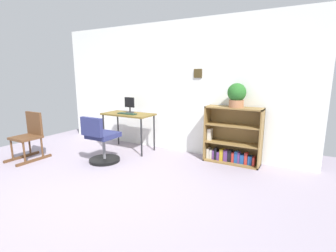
{
  "coord_description": "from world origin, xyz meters",
  "views": [
    {
      "loc": [
        2.33,
        -2.13,
        1.48
      ],
      "look_at": [
        0.36,
        1.37,
        0.64
      ],
      "focal_mm": 26.8,
      "sensor_mm": 36.0,
      "label": 1
    }
  ],
  "objects": [
    {
      "name": "ground_plane",
      "position": [
        0.0,
        0.0,
        0.0
      ],
      "size": [
        6.24,
        6.24,
        0.0
      ],
      "primitive_type": "plane",
      "color": "gray"
    },
    {
      "name": "wall_back",
      "position": [
        0.0,
        2.15,
        1.22
      ],
      "size": [
        5.2,
        0.12,
        2.43
      ],
      "color": "white",
      "rests_on": "ground_plane"
    },
    {
      "name": "desk",
      "position": [
        -0.68,
        1.66,
        0.66
      ],
      "size": [
        0.98,
        0.51,
        0.73
      ],
      "color": "brown",
      "rests_on": "ground_plane"
    },
    {
      "name": "monitor",
      "position": [
        -0.72,
        1.77,
        0.88
      ],
      "size": [
        0.22,
        0.17,
        0.3
      ],
      "color": "#262628",
      "rests_on": "desk"
    },
    {
      "name": "keyboard",
      "position": [
        -0.65,
        1.58,
        0.74
      ],
      "size": [
        0.38,
        0.12,
        0.02
      ],
      "primitive_type": "cube",
      "color": "#193125",
      "rests_on": "desk"
    },
    {
      "name": "office_chair",
      "position": [
        -0.64,
        0.86,
        0.35
      ],
      "size": [
        0.52,
        0.55,
        0.8
      ],
      "color": "black",
      "rests_on": "ground_plane"
    },
    {
      "name": "rocking_chair",
      "position": [
        -1.87,
        0.39,
        0.42
      ],
      "size": [
        0.42,
        0.64,
        0.82
      ],
      "color": "brown",
      "rests_on": "ground_plane"
    },
    {
      "name": "bookshelf_low",
      "position": [
        1.28,
        1.96,
        0.41
      ],
      "size": [
        0.92,
        0.3,
        0.95
      ],
      "color": "olive",
      "rests_on": "ground_plane"
    },
    {
      "name": "potted_plant_on_shelf",
      "position": [
        1.32,
        1.9,
        1.15
      ],
      "size": [
        0.3,
        0.3,
        0.39
      ],
      "color": "#9E6642",
      "rests_on": "bookshelf_low"
    }
  ]
}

